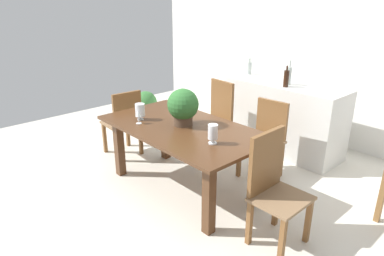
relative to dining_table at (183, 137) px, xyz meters
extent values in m
plane|color=silver|center=(0.00, -0.05, -0.63)|extent=(7.04, 7.04, 0.00)
cube|color=white|center=(0.00, 2.55, 0.67)|extent=(6.40, 0.10, 2.60)
cube|color=#4C2D19|center=(0.00, 0.00, 0.11)|extent=(1.87, 1.04, 0.03)
cube|color=#4C2D19|center=(-0.77, -0.36, -0.27)|extent=(0.09, 0.09, 0.73)
cube|color=#4C2D19|center=(0.77, -0.36, -0.27)|extent=(0.09, 0.09, 0.73)
cube|color=#4C2D19|center=(-0.77, 0.36, -0.27)|extent=(0.09, 0.09, 0.73)
cube|color=#4C2D19|center=(0.77, 0.36, -0.27)|extent=(0.09, 0.09, 0.73)
cube|color=brown|center=(1.46, -0.20, -0.42)|extent=(0.04, 0.04, 0.44)
cube|color=brown|center=(1.45, 0.20, -0.42)|extent=(0.04, 0.04, 0.44)
cube|color=brown|center=(1.12, -0.20, -0.42)|extent=(0.04, 0.04, 0.44)
cube|color=brown|center=(1.12, 0.20, -0.42)|extent=(0.04, 0.04, 0.44)
cube|color=olive|center=(1.29, 0.00, -0.18)|extent=(0.41, 0.48, 0.03)
cube|color=brown|center=(1.10, 0.00, 0.11)|extent=(0.04, 0.44, 0.56)
cube|color=brown|center=(-0.62, 0.72, -0.42)|extent=(0.05, 0.05, 0.44)
cube|color=brown|center=(-0.24, 0.69, -0.42)|extent=(0.05, 0.05, 0.44)
cube|color=brown|center=(-0.60, 1.06, -0.42)|extent=(0.05, 0.05, 0.44)
cube|color=brown|center=(-0.22, 1.03, -0.42)|extent=(0.05, 0.05, 0.44)
cube|color=olive|center=(-0.42, 0.87, -0.18)|extent=(0.49, 0.45, 0.03)
cube|color=brown|center=(-0.40, 1.06, 0.11)|extent=(0.42, 0.08, 0.56)
cube|color=brown|center=(0.25, 0.68, -0.42)|extent=(0.05, 0.05, 0.44)
cube|color=brown|center=(0.62, 0.71, -0.42)|extent=(0.05, 0.05, 0.44)
cube|color=brown|center=(0.23, 1.04, -0.42)|extent=(0.05, 0.05, 0.44)
cube|color=brown|center=(0.59, 1.06, -0.42)|extent=(0.05, 0.05, 0.44)
cube|color=olive|center=(0.42, 0.87, -0.18)|extent=(0.47, 0.46, 0.03)
cube|color=brown|center=(0.41, 1.07, 0.06)|extent=(0.41, 0.07, 0.47)
cube|color=brown|center=(-1.46, 0.19, -0.42)|extent=(0.05, 0.05, 0.44)
cube|color=brown|center=(-1.49, -0.17, -0.42)|extent=(0.05, 0.05, 0.44)
cube|color=brown|center=(-1.09, 0.17, -0.42)|extent=(0.05, 0.05, 0.44)
cube|color=brown|center=(-1.12, -0.19, -0.42)|extent=(0.05, 0.05, 0.44)
cube|color=olive|center=(-1.29, 0.00, -0.18)|extent=(0.47, 0.47, 0.03)
cube|color=brown|center=(-1.09, -0.01, 0.06)|extent=(0.07, 0.40, 0.46)
cylinder|color=#4C3828|center=(-0.03, 0.04, 0.18)|extent=(0.21, 0.21, 0.11)
sphere|color=#2D662D|center=(-0.03, 0.04, 0.36)|extent=(0.34, 0.34, 0.34)
sphere|color=#DB9EB2|center=(-0.17, 0.06, 0.38)|extent=(0.04, 0.04, 0.04)
sphere|color=#DB9EB2|center=(-0.13, 0.08, 0.39)|extent=(0.05, 0.05, 0.05)
sphere|color=#DB9EB2|center=(0.08, 0.10, 0.34)|extent=(0.04, 0.04, 0.04)
cylinder|color=silver|center=(-0.49, -0.21, 0.13)|extent=(0.07, 0.07, 0.01)
cylinder|color=silver|center=(-0.49, -0.21, 0.15)|extent=(0.02, 0.02, 0.03)
cylinder|color=silver|center=(-0.49, -0.21, 0.24)|extent=(0.11, 0.11, 0.14)
cylinder|color=silver|center=(0.55, -0.10, 0.13)|extent=(0.08, 0.08, 0.01)
cylinder|color=silver|center=(0.55, -0.10, 0.15)|extent=(0.03, 0.03, 0.04)
cylinder|color=silver|center=(0.55, -0.10, 0.25)|extent=(0.10, 0.10, 0.14)
cylinder|color=silver|center=(-0.39, -0.30, 0.13)|extent=(0.06, 0.06, 0.00)
cylinder|color=silver|center=(-0.39, -0.30, 0.17)|extent=(0.01, 0.01, 0.08)
cone|color=silver|center=(-0.39, -0.30, 0.24)|extent=(0.07, 0.07, 0.07)
cube|color=silver|center=(0.10, 1.77, -0.15)|extent=(1.69, 0.63, 0.97)
cylinder|color=#B2BFB7|center=(0.18, 1.72, 0.45)|extent=(0.06, 0.06, 0.23)
cylinder|color=#B2BFB7|center=(0.18, 1.72, 0.61)|extent=(0.02, 0.02, 0.09)
cylinder|color=#B2BFB7|center=(-0.61, 1.87, 0.43)|extent=(0.08, 0.08, 0.18)
cylinder|color=#B2BFB7|center=(-0.61, 1.87, 0.55)|extent=(0.03, 0.03, 0.06)
cylinder|color=black|center=(0.22, 1.59, 0.44)|extent=(0.07, 0.07, 0.22)
cylinder|color=black|center=(0.22, 1.59, 0.58)|extent=(0.02, 0.02, 0.06)
cube|color=brown|center=(1.77, 0.99, -0.27)|extent=(0.05, 0.05, 0.72)
cylinder|color=#423D38|center=(-2.14, 1.00, -0.54)|extent=(0.26, 0.26, 0.18)
ellipsoid|color=#387538|center=(-2.14, 1.00, -0.30)|extent=(0.39, 0.39, 0.43)
camera|label=1|loc=(2.65, -2.28, 1.43)|focal=32.29mm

